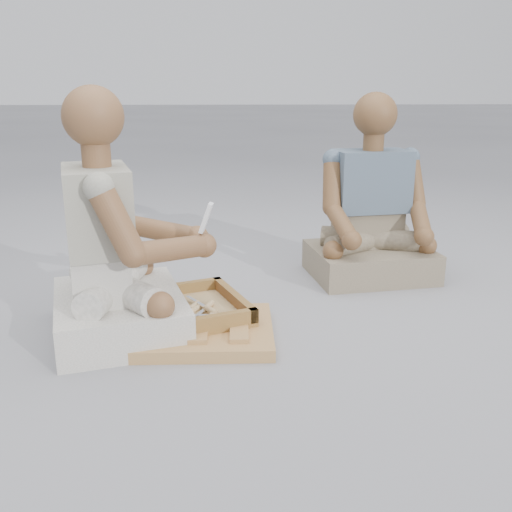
{
  "coord_description": "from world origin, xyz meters",
  "views": [
    {
      "loc": [
        -0.07,
        -1.85,
        0.9
      ],
      "look_at": [
        0.03,
        0.16,
        0.3
      ],
      "focal_mm": 40.0,
      "sensor_mm": 36.0,
      "label": 1
    }
  ],
  "objects_px": {
    "tool_tray": "(175,312)",
    "companion": "(371,218)",
    "carved_panel": "(182,331)",
    "craftsman": "(114,254)"
  },
  "relations": [
    {
      "from": "tool_tray",
      "to": "companion",
      "type": "bearing_deg",
      "value": 34.06
    },
    {
      "from": "carved_panel",
      "to": "companion",
      "type": "relative_size",
      "value": 0.76
    },
    {
      "from": "companion",
      "to": "tool_tray",
      "type": "bearing_deg",
      "value": 25.63
    },
    {
      "from": "carved_panel",
      "to": "craftsman",
      "type": "bearing_deg",
      "value": 166.31
    },
    {
      "from": "tool_tray",
      "to": "craftsman",
      "type": "xyz_separation_m",
      "value": [
        -0.21,
        -0.02,
        0.24
      ]
    },
    {
      "from": "craftsman",
      "to": "tool_tray",
      "type": "bearing_deg",
      "value": 79.68
    },
    {
      "from": "carved_panel",
      "to": "tool_tray",
      "type": "height_order",
      "value": "tool_tray"
    },
    {
      "from": "tool_tray",
      "to": "craftsman",
      "type": "distance_m",
      "value": 0.32
    },
    {
      "from": "carved_panel",
      "to": "craftsman",
      "type": "xyz_separation_m",
      "value": [
        -0.24,
        0.06,
        0.29
      ]
    },
    {
      "from": "tool_tray",
      "to": "craftsman",
      "type": "bearing_deg",
      "value": -174.82
    }
  ]
}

